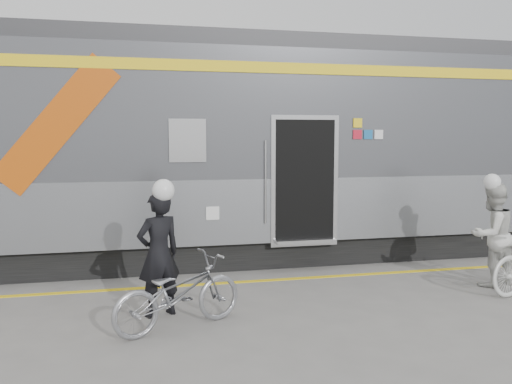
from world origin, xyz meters
name	(u,v)px	position (x,y,z in m)	size (l,w,h in m)	color
ground	(333,324)	(0.00, 0.00, 0.00)	(90.00, 90.00, 0.00)	slate
train	(169,150)	(-1.69, 4.19, 2.05)	(24.00, 3.17, 4.10)	black
safety_strip	(285,279)	(0.00, 2.15, 0.00)	(24.00, 0.12, 0.01)	yellow
man	(159,254)	(-2.08, 0.81, 0.81)	(0.59, 0.39, 1.62)	black
bicycle_left	(178,293)	(-1.88, 0.26, 0.45)	(0.59, 1.70, 0.89)	#96979D
woman	(492,235)	(3.04, 1.11, 0.80)	(0.78, 0.61, 1.60)	silver
helmet_man	(157,180)	(-2.08, 0.81, 1.76)	(0.28, 0.28, 0.28)	white
helmet_woman	(495,175)	(3.04, 1.11, 1.73)	(0.26, 0.26, 0.26)	white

